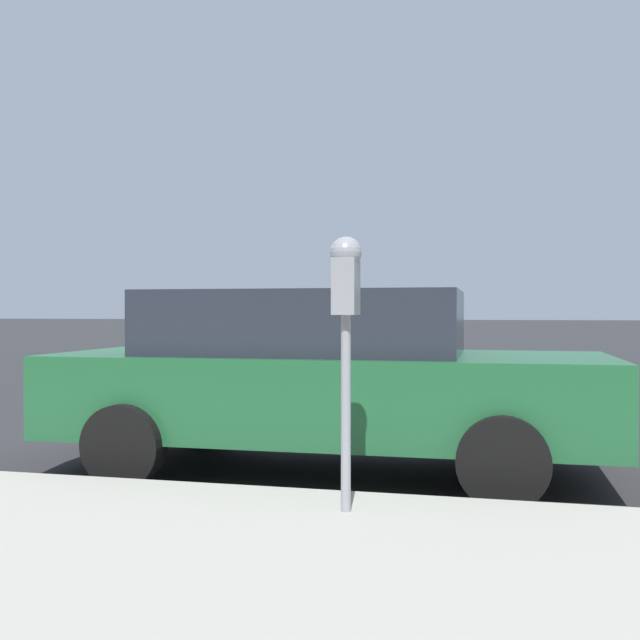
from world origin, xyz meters
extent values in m
plane|color=#2B2B2D|center=(0.00, 0.00, 0.00)|extent=(220.00, 220.00, 0.00)
cylinder|color=gray|center=(-2.70, -0.93, 0.74)|extent=(0.06, 0.06, 1.18)
cube|color=gray|center=(-2.70, -0.93, 1.50)|extent=(0.20, 0.14, 0.34)
sphere|color=gray|center=(-2.70, -0.93, 1.70)|extent=(0.19, 0.19, 0.19)
cube|color=gold|center=(-2.59, -0.93, 1.46)|extent=(0.01, 0.11, 0.12)
cube|color=black|center=(-2.59, -0.93, 1.58)|extent=(0.01, 0.10, 0.08)
cube|color=#1E5B33|center=(-0.95, -0.42, 0.66)|extent=(1.83, 4.60, 0.67)
cube|color=#232833|center=(-0.95, -0.24, 1.26)|extent=(1.59, 2.58, 0.53)
cylinder|color=black|center=(-0.05, -1.83, 0.32)|extent=(0.23, 0.64, 0.64)
cylinder|color=black|center=(-1.82, -1.85, 0.32)|extent=(0.23, 0.64, 0.64)
cylinder|color=black|center=(-0.08, 1.01, 0.32)|extent=(0.23, 0.64, 0.64)
cylinder|color=black|center=(-1.85, 0.99, 0.32)|extent=(0.23, 0.64, 0.64)
camera|label=1|loc=(-7.09, -1.82, 1.35)|focal=42.00mm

